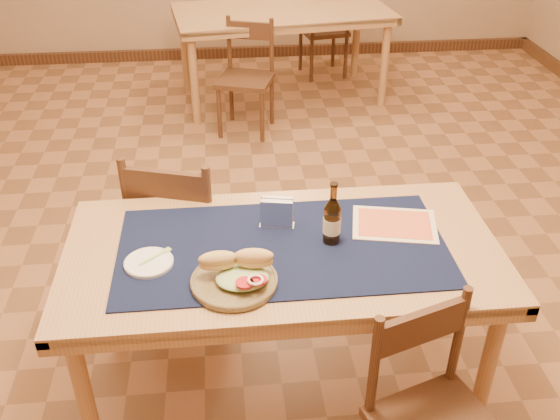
{
  "coord_description": "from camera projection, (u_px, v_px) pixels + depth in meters",
  "views": [
    {
      "loc": [
        -0.19,
        -2.63,
        2.11
      ],
      "look_at": [
        0.0,
        -0.7,
        0.85
      ],
      "focal_mm": 40.0,
      "sensor_mm": 36.0,
      "label": 1
    }
  ],
  "objects": [
    {
      "name": "beer_bottle",
      "position": [
        332.0,
        220.0,
        2.26
      ],
      "size": [
        0.07,
        0.07,
        0.25
      ],
      "color": "#4E2E0D",
      "rests_on": "placemat"
    },
    {
      "name": "napkin_holder",
      "position": [
        277.0,
        213.0,
        2.37
      ],
      "size": [
        0.14,
        0.07,
        0.12
      ],
      "color": "silver",
      "rests_on": "placemat"
    },
    {
      "name": "fork",
      "position": [
        158.0,
        255.0,
        2.22
      ],
      "size": [
        0.11,
        0.1,
        0.0
      ],
      "color": "#92C86E",
      "rests_on": "side_plate"
    },
    {
      "name": "baseboard",
      "position": [
        267.0,
        265.0,
        3.33
      ],
      "size": [
        6.0,
        7.0,
        0.1
      ],
      "color": "#4B2F1B",
      "rests_on": "ground"
    },
    {
      "name": "chair_main_far",
      "position": [
        183.0,
        231.0,
        2.86
      ],
      "size": [
        0.53,
        0.53,
        0.91
      ],
      "color": "#4B2F1B",
      "rests_on": "ground"
    },
    {
      "name": "main_table",
      "position": [
        283.0,
        265.0,
        2.33
      ],
      "size": [
        1.6,
        0.8,
        0.75
      ],
      "color": "#A87F4F",
      "rests_on": "ground"
    },
    {
      "name": "chair_back_far",
      "position": [
        325.0,
        30.0,
        5.6
      ],
      "size": [
        0.44,
        0.44,
        0.83
      ],
      "color": "#4B2F1B",
      "rests_on": "ground"
    },
    {
      "name": "menu_card",
      "position": [
        394.0,
        224.0,
        2.4
      ],
      "size": [
        0.36,
        0.29,
        0.01
      ],
      "color": "beige",
      "rests_on": "placemat"
    },
    {
      "name": "room",
      "position": [
        263.0,
        9.0,
        2.6
      ],
      "size": [
        6.04,
        7.04,
        2.84
      ],
      "color": "#9A6843",
      "rests_on": "ground"
    },
    {
      "name": "sandwich_plate",
      "position": [
        237.0,
        275.0,
        2.09
      ],
      "size": [
        0.3,
        0.3,
        0.11
      ],
      "color": "olive",
      "rests_on": "placemat"
    },
    {
      "name": "side_plate",
      "position": [
        149.0,
        262.0,
        2.19
      ],
      "size": [
        0.17,
        0.17,
        0.01
      ],
      "color": "white",
      "rests_on": "placemat"
    },
    {
      "name": "placemat",
      "position": [
        283.0,
        247.0,
        2.28
      ],
      "size": [
        1.2,
        0.6,
        0.01
      ],
      "primitive_type": "cube",
      "color": "#0E1435",
      "rests_on": "main_table"
    },
    {
      "name": "back_table",
      "position": [
        282.0,
        20.0,
        5.03
      ],
      "size": [
        1.81,
        1.07,
        0.75
      ],
      "color": "#A87F4F",
      "rests_on": "ground"
    },
    {
      "name": "chair_back_near",
      "position": [
        247.0,
        75.0,
        4.64
      ],
      "size": [
        0.48,
        0.48,
        0.83
      ],
      "color": "#4B2F1B",
      "rests_on": "ground"
    }
  ]
}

